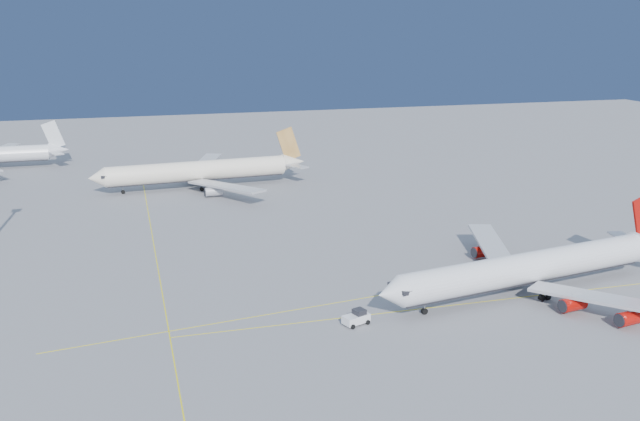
{
  "coord_description": "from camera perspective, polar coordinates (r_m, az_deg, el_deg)",
  "views": [
    {
      "loc": [
        -44.79,
        -117.53,
        47.79
      ],
      "look_at": [
        -4.39,
        27.26,
        7.0
      ],
      "focal_mm": 40.0,
      "sensor_mm": 36.0,
      "label": 1
    }
  ],
  "objects": [
    {
      "name": "ground",
      "position": [
        134.55,
        4.95,
        -5.68
      ],
      "size": [
        500.0,
        500.0,
        0.0
      ],
      "primitive_type": "plane",
      "color": "slate",
      "rests_on": "ground"
    },
    {
      "name": "taxiway_lines",
      "position": [
        136.13,
        -1.83,
        -5.37
      ],
      "size": [
        118.86,
        140.0,
        0.02
      ],
      "color": "yellow",
      "rests_on": "ground"
    },
    {
      "name": "airliner_virgin",
      "position": [
        133.03,
        16.7,
        -4.38
      ],
      "size": [
        63.25,
        56.2,
        15.66
      ],
      "rotation": [
        0.0,
        0.0,
        0.17
      ],
      "color": "white",
      "rests_on": "ground"
    },
    {
      "name": "airliner_etihad",
      "position": [
        208.95,
        -9.41,
        3.16
      ],
      "size": [
        63.03,
        58.05,
        16.44
      ],
      "rotation": [
        0.0,
        0.0,
        0.08
      ],
      "color": "white",
      "rests_on": "ground"
    },
    {
      "name": "pushback_tug",
      "position": [
        116.03,
        2.95,
        -8.55
      ],
      "size": [
        4.82,
        3.78,
        2.44
      ],
      "rotation": [
        0.0,
        0.0,
        0.34
      ],
      "color": "white",
      "rests_on": "ground"
    }
  ]
}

